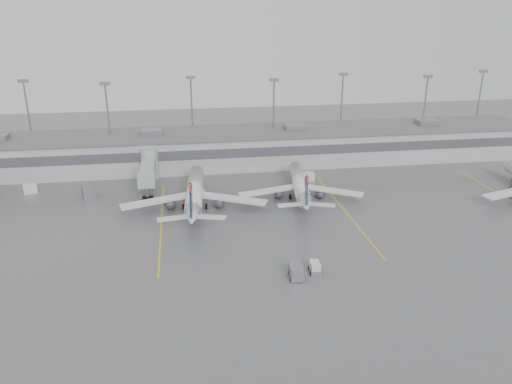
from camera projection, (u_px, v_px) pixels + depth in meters
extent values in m
plane|color=#545457|center=(281.00, 283.00, 71.55)|extent=(260.00, 260.00, 0.00)
cube|color=#A09F9B|center=(235.00, 148.00, 123.77)|extent=(150.00, 16.00, 8.00)
cube|color=#47474C|center=(239.00, 153.00, 115.97)|extent=(150.00, 0.15, 2.20)
cube|color=#606060|center=(235.00, 132.00, 122.34)|extent=(152.00, 17.00, 0.30)
cube|color=slate|center=(426.00, 122.00, 129.17)|extent=(5.00, 4.00, 1.30)
cylinder|color=gray|center=(30.00, 123.00, 123.34)|extent=(0.44, 0.44, 20.00)
cube|color=slate|center=(23.00, 81.00, 119.74)|extent=(2.40, 0.50, 0.80)
cylinder|color=gray|center=(109.00, 127.00, 119.24)|extent=(0.44, 0.44, 20.00)
cube|color=slate|center=(105.00, 84.00, 115.64)|extent=(2.40, 0.50, 0.80)
cylinder|color=gray|center=(192.00, 117.00, 129.02)|extent=(0.44, 0.44, 20.00)
cube|color=slate|center=(190.00, 77.00, 125.41)|extent=(2.40, 0.50, 0.80)
cylinder|color=gray|center=(273.00, 121.00, 124.92)|extent=(0.44, 0.44, 20.00)
cube|color=slate|center=(274.00, 80.00, 121.31)|extent=(2.40, 0.50, 0.80)
cylinder|color=gray|center=(341.00, 113.00, 134.69)|extent=(0.44, 0.44, 20.00)
cube|color=slate|center=(343.00, 74.00, 131.09)|extent=(2.40, 0.50, 0.80)
cylinder|color=gray|center=(423.00, 116.00, 130.59)|extent=(0.44, 0.44, 20.00)
cube|color=slate|center=(428.00, 76.00, 126.99)|extent=(2.40, 0.50, 0.80)
cylinder|color=gray|center=(478.00, 108.00, 140.37)|extent=(0.44, 0.44, 20.00)
cube|color=slate|center=(484.00, 71.00, 136.76)|extent=(2.40, 0.50, 0.80)
cylinder|color=gray|center=(150.00, 163.00, 113.64)|extent=(4.00, 4.00, 7.00)
cube|color=gray|center=(148.00, 169.00, 107.35)|extent=(2.80, 13.00, 2.60)
cube|color=gray|center=(146.00, 180.00, 100.41)|extent=(3.40, 2.40, 3.00)
cylinder|color=gray|center=(147.00, 193.00, 101.43)|extent=(0.70, 0.70, 2.80)
cube|color=black|center=(148.00, 198.00, 101.81)|extent=(2.20, 1.20, 0.70)
cube|color=yellow|center=(161.00, 223.00, 91.26)|extent=(0.25, 40.00, 0.01)
cube|color=yellow|center=(345.00, 211.00, 96.22)|extent=(0.25, 40.00, 0.01)
cube|color=yellow|center=(511.00, 201.00, 101.19)|extent=(0.25, 40.00, 0.01)
cylinder|color=silver|center=(195.00, 190.00, 98.10)|extent=(4.73, 23.04, 3.12)
cone|color=silver|center=(197.00, 170.00, 110.12)|extent=(3.32, 3.12, 3.12)
cone|color=silver|center=(192.00, 216.00, 85.06)|extent=(3.48, 5.41, 3.12)
cube|color=silver|center=(156.00, 201.00, 95.12)|extent=(13.77, 5.88, 0.36)
cube|color=silver|center=(232.00, 199.00, 96.23)|extent=(13.55, 7.58, 0.36)
cube|color=#081634|center=(191.00, 201.00, 83.51)|extent=(0.72, 5.86, 6.80)
cube|color=#B2220D|center=(190.00, 189.00, 81.29)|extent=(0.46, 2.12, 1.97)
cylinder|color=black|center=(197.00, 187.00, 107.76)|extent=(0.43, 0.96, 0.94)
cylinder|color=black|center=(184.00, 207.00, 96.89)|extent=(0.55, 1.17, 1.14)
cylinder|color=black|center=(206.00, 206.00, 97.23)|extent=(0.55, 1.17, 1.14)
cylinder|color=silver|center=(299.00, 183.00, 103.11)|extent=(5.71, 20.89, 2.82)
cone|color=silver|center=(295.00, 166.00, 114.03)|extent=(3.17, 3.01, 2.82)
cone|color=silver|center=(306.00, 204.00, 91.27)|extent=(3.46, 5.05, 2.82)
cube|color=silver|center=(268.00, 191.00, 100.84)|extent=(12.47, 4.51, 0.33)
cube|color=silver|center=(333.00, 191.00, 100.98)|extent=(12.06, 7.58, 0.33)
cube|color=#081634|center=(306.00, 191.00, 89.87)|extent=(1.03, 5.29, 6.15)
cube|color=#B2220D|center=(308.00, 180.00, 87.86)|extent=(0.55, 1.92, 1.79)
cylinder|color=black|center=(296.00, 180.00, 111.88)|extent=(0.45, 0.88, 0.85)
cylinder|color=black|center=(290.00, 197.00, 102.14)|extent=(0.56, 1.08, 1.03)
cylinder|color=black|center=(309.00, 197.00, 102.19)|extent=(0.56, 1.08, 1.03)
cone|color=silver|center=(507.00, 164.00, 114.42)|extent=(3.37, 3.18, 3.10)
cube|color=silver|center=(315.00, 267.00, 74.19)|extent=(1.49, 2.26, 1.65)
cube|color=slate|center=(315.00, 270.00, 74.37)|extent=(1.69, 2.64, 0.64)
cylinder|color=black|center=(309.00, 268.00, 75.17)|extent=(0.23, 0.52, 0.51)
cylinder|color=black|center=(318.00, 267.00, 75.31)|extent=(0.23, 0.52, 0.51)
cylinder|color=black|center=(311.00, 274.00, 73.47)|extent=(0.23, 0.52, 0.51)
cylinder|color=black|center=(321.00, 273.00, 73.60)|extent=(0.23, 0.52, 0.51)
cube|color=slate|center=(296.00, 271.00, 72.54)|extent=(1.93, 3.18, 1.88)
cylinder|color=black|center=(289.00, 272.00, 73.76)|extent=(0.28, 0.63, 0.62)
cylinder|color=black|center=(302.00, 279.00, 71.85)|extent=(0.28, 0.63, 0.62)
cube|color=silver|center=(30.00, 189.00, 105.31)|extent=(3.04, 2.41, 1.89)
cube|color=silver|center=(197.00, 193.00, 102.85)|extent=(3.16, 2.69, 1.89)
cube|color=silver|center=(308.00, 176.00, 112.73)|extent=(2.80, 1.93, 1.93)
cube|color=slate|center=(88.00, 192.00, 102.81)|extent=(3.29, 4.16, 2.27)
cone|color=#DC3F04|center=(164.00, 203.00, 99.58)|extent=(0.43, 0.43, 0.68)
cone|color=#DC3F04|center=(287.00, 189.00, 107.14)|extent=(0.43, 0.43, 0.69)
cone|color=#DC3F04|center=(465.00, 178.00, 113.67)|extent=(0.41, 0.41, 0.66)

